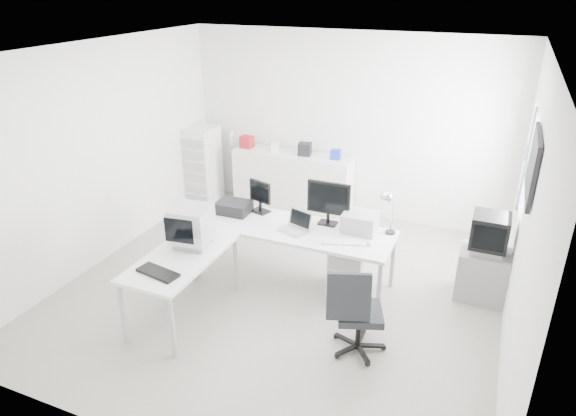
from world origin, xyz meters
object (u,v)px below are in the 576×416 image
at_px(drawer_pedestal, 349,270).
at_px(lcd_monitor_small, 260,197).
at_px(lcd_monitor_large, 328,203).
at_px(crt_tv, 489,234).
at_px(office_chair, 360,309).
at_px(sideboard, 293,182).
at_px(tv_cabinet, 482,275).
at_px(crt_monitor, 192,226).
at_px(side_desk, 184,285).
at_px(laser_printer, 360,222).
at_px(inkjet_printer, 234,207).
at_px(main_desk, 293,255).
at_px(filing_cabinet, 203,165).
at_px(laptop, 294,223).

distance_m(drawer_pedestal, lcd_monitor_small, 1.42).
distance_m(drawer_pedestal, lcd_monitor_large, 0.83).
bearing_deg(lcd_monitor_large, crt_tv, 8.53).
height_order(drawer_pedestal, office_chair, office_chair).
distance_m(lcd_monitor_large, sideboard, 2.20).
relative_size(tv_cabinet, crt_tv, 1.21).
bearing_deg(crt_monitor, lcd_monitor_large, 35.14).
height_order(side_desk, crt_monitor, crt_monitor).
bearing_deg(lcd_monitor_large, tv_cabinet, 8.53).
xyz_separation_m(lcd_monitor_large, tv_cabinet, (1.81, 0.29, -0.72)).
bearing_deg(laser_printer, inkjet_printer, -176.52).
bearing_deg(inkjet_printer, sideboard, 88.31).
distance_m(main_desk, drawer_pedestal, 0.71).
bearing_deg(tv_cabinet, filing_cabinet, 164.56).
relative_size(main_desk, inkjet_printer, 5.87).
xyz_separation_m(drawer_pedestal, crt_monitor, (-1.55, -0.90, 0.70)).
height_order(lcd_monitor_large, office_chair, lcd_monitor_large).
distance_m(lcd_monitor_small, filing_cabinet, 2.37).
height_order(lcd_monitor_small, crt_monitor, crt_monitor).
bearing_deg(inkjet_printer, office_chair, -29.23).
distance_m(crt_tv, sideboard, 3.36).
bearing_deg(laptop, inkjet_printer, -174.14).
relative_size(side_desk, crt_monitor, 2.84).
xyz_separation_m(inkjet_printer, crt_monitor, (0.00, -0.95, 0.17)).
distance_m(drawer_pedestal, sideboard, 2.50).
relative_size(office_chair, sideboard, 0.52).
xyz_separation_m(crt_monitor, tv_cabinet, (3.01, 1.39, -0.69)).
bearing_deg(laptop, drawer_pedestal, 31.38).
distance_m(side_desk, laser_printer, 2.13).
bearing_deg(office_chair, side_desk, 165.28).
bearing_deg(tv_cabinet, drawer_pedestal, -161.57).
bearing_deg(laptop, sideboard, 131.08).
bearing_deg(crt_monitor, laser_printer, 26.40).
bearing_deg(inkjet_printer, lcd_monitor_large, 5.84).
bearing_deg(laser_printer, laptop, -156.24).
height_order(main_desk, sideboard, sideboard).
bearing_deg(side_desk, crt_tv, 28.52).
bearing_deg(drawer_pedestal, lcd_monitor_small, 170.91).
bearing_deg(drawer_pedestal, laser_printer, 73.61).
bearing_deg(laser_printer, main_desk, -164.46).
bearing_deg(inkjet_printer, crt_tv, 6.98).
height_order(side_desk, crt_tv, crt_tv).
bearing_deg(crt_monitor, drawer_pedestal, 22.77).
bearing_deg(crt_tv, tv_cabinet, 0.00).
xyz_separation_m(main_desk, drawer_pedestal, (0.70, 0.05, -0.08)).
height_order(crt_monitor, tv_cabinet, crt_monitor).
relative_size(crt_monitor, sideboard, 0.26).
height_order(lcd_monitor_small, laptop, lcd_monitor_small).
relative_size(lcd_monitor_large, sideboard, 0.29).
distance_m(lcd_monitor_small, lcd_monitor_large, 0.90).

